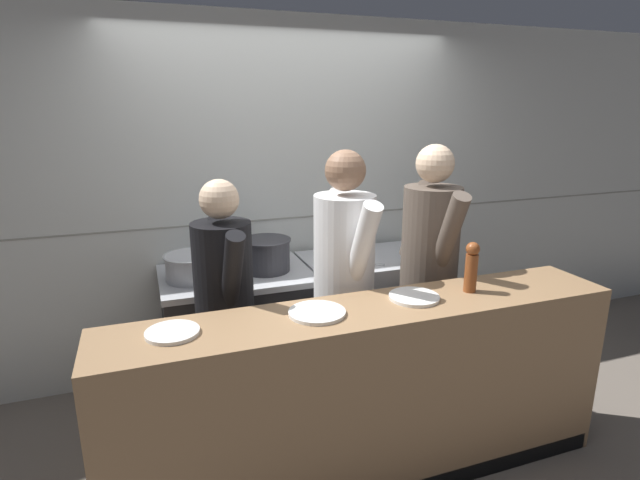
% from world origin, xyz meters
% --- Properties ---
extents(ground_plane, '(14.00, 14.00, 0.00)m').
position_xyz_m(ground_plane, '(0.00, 0.00, 0.00)').
color(ground_plane, '#6B6056').
extents(wall_back_tiled, '(8.00, 0.06, 2.60)m').
position_xyz_m(wall_back_tiled, '(0.00, 1.31, 1.30)').
color(wall_back_tiled, silver).
rests_on(wall_back_tiled, ground_plane).
extents(oven_range, '(0.99, 0.71, 0.89)m').
position_xyz_m(oven_range, '(-0.50, 0.91, 0.45)').
color(oven_range, '#232326').
rests_on(oven_range, ground_plane).
extents(prep_counter, '(0.95, 0.65, 0.89)m').
position_xyz_m(prep_counter, '(0.49, 0.90, 0.44)').
color(prep_counter, '#B7BABF').
rests_on(prep_counter, ground_plane).
extents(pass_counter, '(2.69, 0.45, 1.00)m').
position_xyz_m(pass_counter, '(-0.01, -0.19, 0.50)').
color(pass_counter, '#93704C').
rests_on(pass_counter, ground_plane).
extents(stock_pot, '(0.35, 0.35, 0.17)m').
position_xyz_m(stock_pot, '(-0.78, 0.87, 0.98)').
color(stock_pot, '#B7BABF').
rests_on(stock_pot, oven_range).
extents(sauce_pot, '(0.34, 0.34, 0.22)m').
position_xyz_m(sauce_pot, '(-0.29, 0.88, 1.01)').
color(sauce_pot, '#2D2D33').
rests_on(sauce_pot, oven_range).
extents(chefs_knife, '(0.33, 0.24, 0.02)m').
position_xyz_m(chefs_knife, '(0.33, 0.83, 0.90)').
color(chefs_knife, '#B7BABF').
rests_on(chefs_knife, prep_counter).
extents(plated_dish_main, '(0.24, 0.24, 0.02)m').
position_xyz_m(plated_dish_main, '(-0.97, -0.16, 1.01)').
color(plated_dish_main, white).
rests_on(plated_dish_main, pass_counter).
extents(plated_dish_appetiser, '(0.28, 0.28, 0.02)m').
position_xyz_m(plated_dish_appetiser, '(-0.30, -0.17, 1.01)').
color(plated_dish_appetiser, white).
rests_on(plated_dish_appetiser, pass_counter).
extents(plated_dish_dessert, '(0.26, 0.26, 0.02)m').
position_xyz_m(plated_dish_dessert, '(0.25, -0.16, 1.01)').
color(plated_dish_dessert, white).
rests_on(plated_dish_dessert, pass_counter).
extents(pepper_mill, '(0.07, 0.07, 0.28)m').
position_xyz_m(pepper_mill, '(0.58, -0.17, 1.15)').
color(pepper_mill, brown).
rests_on(pepper_mill, pass_counter).
extents(chef_head_cook, '(0.35, 0.70, 1.61)m').
position_xyz_m(chef_head_cook, '(-0.66, 0.34, 0.90)').
color(chef_head_cook, black).
rests_on(chef_head_cook, ground_plane).
extents(chef_sous, '(0.37, 0.76, 1.75)m').
position_xyz_m(chef_sous, '(0.03, 0.28, 0.97)').
color(chef_sous, black).
rests_on(chef_sous, ground_plane).
extents(chef_line, '(0.39, 0.77, 1.76)m').
position_xyz_m(chef_line, '(0.63, 0.31, 0.98)').
color(chef_line, black).
rests_on(chef_line, ground_plane).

